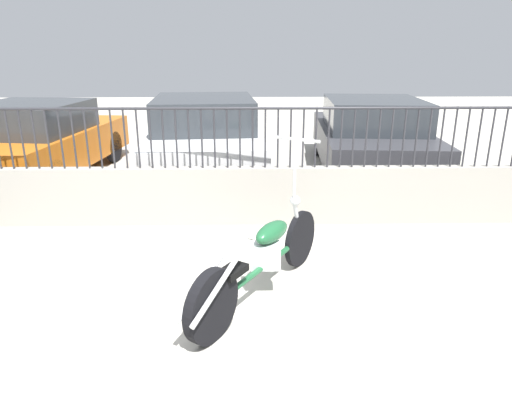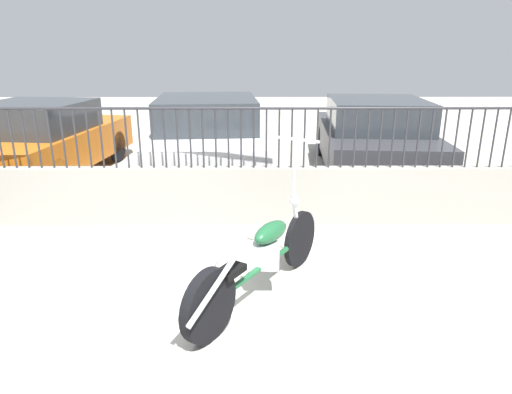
{
  "view_description": "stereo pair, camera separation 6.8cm",
  "coord_description": "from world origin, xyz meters",
  "px_view_note": "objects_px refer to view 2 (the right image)",
  "views": [
    {
      "loc": [
        0.74,
        -2.94,
        2.27
      ],
      "look_at": [
        0.84,
        1.89,
        0.7
      ],
      "focal_mm": 32.0,
      "sensor_mm": 36.0,
      "label": 1
    },
    {
      "loc": [
        0.81,
        -2.94,
        2.27
      ],
      "look_at": [
        0.84,
        1.89,
        0.7
      ],
      "focal_mm": 32.0,
      "sensor_mm": 36.0,
      "label": 2
    }
  ],
  "objects_px": {
    "motorcycle_green": "(256,262)",
    "car_white": "(208,137)",
    "car_orange": "(41,140)",
    "car_dark_grey": "(373,136)"
  },
  "relations": [
    {
      "from": "car_orange",
      "to": "car_dark_grey",
      "type": "xyz_separation_m",
      "value": [
        6.15,
        0.32,
        0.01
      ]
    },
    {
      "from": "motorcycle_green",
      "to": "car_dark_grey",
      "type": "bearing_deg",
      "value": 7.3
    },
    {
      "from": "motorcycle_green",
      "to": "car_orange",
      "type": "relative_size",
      "value": 0.47
    },
    {
      "from": "motorcycle_green",
      "to": "car_dark_grey",
      "type": "xyz_separation_m",
      "value": [
        2.26,
        4.75,
        0.3
      ]
    },
    {
      "from": "motorcycle_green",
      "to": "car_white",
      "type": "height_order",
      "value": "car_white"
    },
    {
      "from": "motorcycle_green",
      "to": "car_white",
      "type": "relative_size",
      "value": 0.43
    },
    {
      "from": "motorcycle_green",
      "to": "car_dark_grey",
      "type": "distance_m",
      "value": 5.27
    },
    {
      "from": "car_white",
      "to": "car_dark_grey",
      "type": "height_order",
      "value": "car_white"
    },
    {
      "from": "motorcycle_green",
      "to": "car_orange",
      "type": "height_order",
      "value": "motorcycle_green"
    },
    {
      "from": "car_white",
      "to": "car_dark_grey",
      "type": "bearing_deg",
      "value": -90.05
    }
  ]
}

